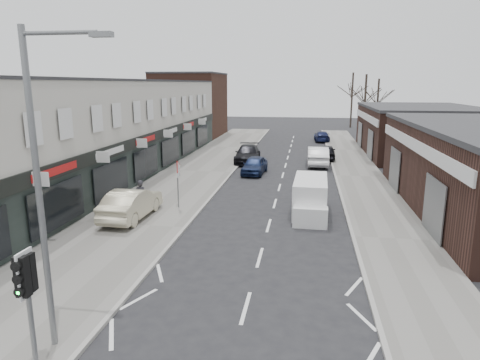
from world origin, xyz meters
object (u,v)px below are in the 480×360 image
at_px(warning_sign, 178,171).
at_px(parked_car_right_a, 318,156).
at_px(street_lamp, 44,177).
at_px(sedan_on_pavement, 131,203).
at_px(parked_car_left_a, 255,165).
at_px(parked_car_left_b, 248,154).
at_px(traffic_light, 27,285).
at_px(pedestrian, 141,196).
at_px(parked_car_right_c, 322,136).
at_px(white_van, 310,197).
at_px(parked_car_right_b, 326,152).

bearing_deg(warning_sign, parked_car_right_a, 61.59).
relative_size(street_lamp, sedan_on_pavement, 1.72).
height_order(parked_car_left_a, parked_car_left_b, parked_car_left_b).
distance_m(traffic_light, parked_car_left_b, 29.02).
height_order(parked_car_left_b, parked_car_right_a, parked_car_right_a).
distance_m(traffic_light, parked_car_right_a, 29.44).
bearing_deg(parked_car_left_b, pedestrian, -105.48).
relative_size(warning_sign, parked_car_right_c, 0.64).
bearing_deg(parked_car_left_a, warning_sign, -101.41).
bearing_deg(parked_car_right_c, warning_sign, 71.75).
relative_size(pedestrian, parked_car_right_c, 0.41).
bearing_deg(parked_car_left_b, white_van, -73.08).
bearing_deg(parked_car_right_b, parked_car_right_a, 76.23).
height_order(pedestrian, parked_car_right_c, pedestrian).
bearing_deg(parked_car_right_a, parked_car_left_a, 40.90).
bearing_deg(parked_car_right_b, parked_car_left_a, 53.63).
relative_size(traffic_light, parked_car_left_b, 0.60).
xyz_separation_m(sedan_on_pavement, parked_car_left_a, (4.78, 12.40, -0.21)).
relative_size(traffic_light, parked_car_right_c, 0.73).
distance_m(white_van, sedan_on_pavement, 9.34).
bearing_deg(pedestrian, parked_car_left_a, -105.98).
relative_size(street_lamp, parked_car_right_b, 1.95).
relative_size(parked_car_left_a, parked_car_left_b, 0.76).
xyz_separation_m(street_lamp, pedestrian, (-2.34, 11.58, -3.62)).
distance_m(white_van, parked_car_right_b, 17.07).
xyz_separation_m(parked_car_left_a, parked_car_right_a, (4.89, 4.33, 0.13)).
bearing_deg(parked_car_right_a, warning_sign, 60.98).
bearing_deg(parked_car_right_a, pedestrian, 58.12).
distance_m(pedestrian, parked_car_right_a, 18.41).
height_order(traffic_light, sedan_on_pavement, traffic_light).
height_order(sedan_on_pavement, pedestrian, pedestrian).
relative_size(sedan_on_pavement, parked_car_left_a, 1.18).
relative_size(street_lamp, white_van, 1.64).
bearing_deg(sedan_on_pavement, parked_car_right_a, -118.58).
bearing_deg(parked_car_right_a, white_van, 86.59).
bearing_deg(warning_sign, parked_car_left_a, 73.80).
height_order(street_lamp, pedestrian, street_lamp).
xyz_separation_m(warning_sign, sedan_on_pavement, (-1.82, -2.21, -1.32)).
bearing_deg(warning_sign, white_van, 2.77).
bearing_deg(white_van, street_lamp, -114.72).
relative_size(pedestrian, parked_car_left_a, 0.45).
height_order(pedestrian, parked_car_left_b, pedestrian).
xyz_separation_m(parked_car_left_b, parked_car_right_b, (6.90, 2.41, -0.05)).
xyz_separation_m(pedestrian, parked_car_right_b, (10.36, 18.56, -0.30)).
distance_m(traffic_light, warning_sign, 14.04).
xyz_separation_m(parked_car_left_b, parked_car_right_c, (6.90, 15.38, -0.14)).
height_order(street_lamp, sedan_on_pavement, street_lamp).
xyz_separation_m(traffic_light, white_van, (6.40, 14.36, -1.52)).
xyz_separation_m(street_lamp, parked_car_right_a, (7.22, 27.32, -3.82)).
height_order(street_lamp, parked_car_right_c, street_lamp).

